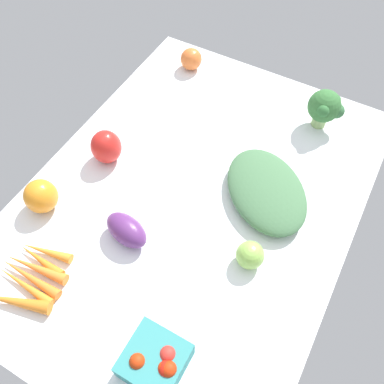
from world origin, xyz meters
The scene contains 10 objects.
tablecloth centered at (0.00, 0.00, 1.00)cm, with size 104.00×76.00×2.00cm, color white.
berry_basket centered at (-37.41, -13.11, 5.32)cm, with size 11.09×11.09×7.07cm.
eggplant centered at (-16.89, 7.44, 5.16)cm, with size 11.03×6.31×6.31cm, color #5E2D6E.
leafy_greens_clump centered at (8.75, -15.64, 4.64)cm, with size 25.96×17.78×5.28cm, color #447049.
heirloom_tomato_green centered at (-8.98, -19.36, 5.13)cm, with size 6.25×6.25×6.25cm, color #8CBF51.
bell_pepper_red centered at (0.41, 24.89, 6.57)cm, with size 7.80×7.80×9.14cm, color red.
carrot_bunch centered at (-35.79, 19.99, 3.24)cm, with size 18.53×17.00×2.92cm.
bell_pepper_orange centered at (-19.52, 29.59, 6.19)cm, with size 7.87×7.87×8.38cm, color orange.
heirloom_tomato_orange centered at (41.92, 23.64, 5.27)cm, with size 6.54×6.54×6.54cm, color orange.
broccoli_head centered at (38.21, -19.20, 8.62)cm, with size 9.49×9.82×11.30cm.
Camera 1 is at (-49.34, -27.46, 86.98)cm, focal length 38.88 mm.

